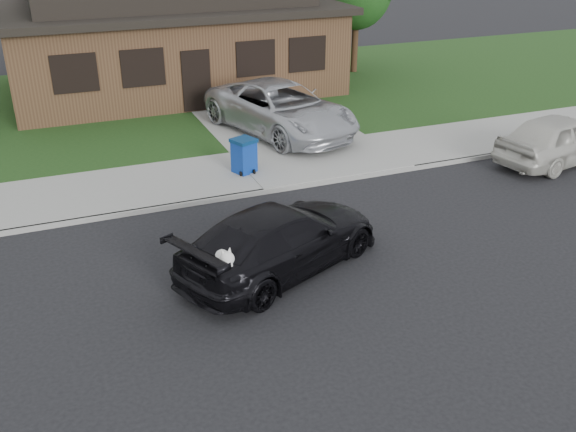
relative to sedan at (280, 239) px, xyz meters
name	(u,v)px	position (x,y,z in m)	size (l,w,h in m)	color
ground	(143,291)	(-2.76, 0.20, -0.68)	(120.00, 120.00, 0.00)	black
sidewalk	(107,192)	(-2.76, 5.20, -0.62)	(60.00, 3.00, 0.12)	gray
curb	(115,215)	(-2.76, 3.70, -0.62)	(60.00, 0.12, 0.12)	gray
lawn	(76,110)	(-2.76, 13.20, -0.61)	(60.00, 13.00, 0.13)	#193814
driveway	(261,114)	(3.24, 10.20, -0.61)	(4.50, 13.00, 0.14)	gray
sedan	(280,239)	(0.00, 0.00, 0.00)	(5.01, 3.64, 1.35)	black
minivan	(281,108)	(3.09, 7.85, 0.25)	(2.61, 5.66, 1.57)	silver
white_compact	(561,138)	(9.64, 2.69, 0.04)	(1.69, 4.20, 1.43)	silver
recycling_bin	(244,155)	(0.92, 5.06, -0.08)	(0.74, 0.74, 0.95)	#0D3395
house	(169,35)	(1.24, 15.19, 1.46)	(12.60, 8.60, 4.65)	#422B1C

